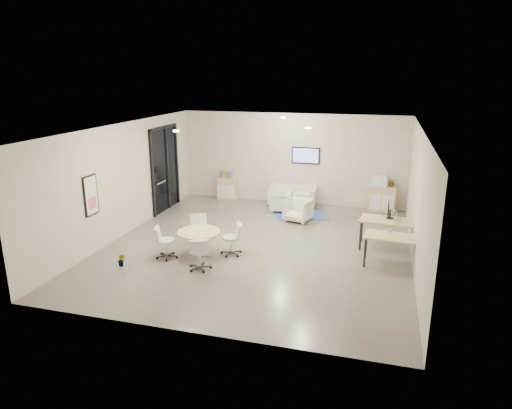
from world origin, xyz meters
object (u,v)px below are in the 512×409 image
at_px(sideboard_right, 382,199).
at_px(desk_rear, 389,223).
at_px(armchair_left, 280,201).
at_px(loveseat, 293,196).
at_px(desk_front, 395,239).
at_px(armchair_right, 298,209).
at_px(sideboard_left, 227,188).
at_px(round_table, 199,235).

height_order(sideboard_right, desk_rear, sideboard_right).
height_order(armchair_left, desk_rear, desk_rear).
xyz_separation_m(sideboard_right, loveseat, (-3.04, -0.18, -0.10)).
xyz_separation_m(loveseat, desk_front, (3.39, -4.44, 0.34)).
distance_m(loveseat, armchair_right, 1.74).
bearing_deg(sideboard_left, desk_front, -38.23).
bearing_deg(round_table, armchair_right, 61.53).
bearing_deg(desk_rear, desk_front, -77.95).
relative_size(sideboard_right, desk_front, 0.59).
height_order(sideboard_left, sideboard_right, sideboard_right).
bearing_deg(round_table, desk_front, 8.84).
xyz_separation_m(armchair_right, desk_front, (2.88, -2.78, 0.28)).
distance_m(armchair_left, desk_front, 5.22).
xyz_separation_m(sideboard_right, armchair_right, (-2.53, -1.84, -0.04)).
bearing_deg(sideboard_right, round_table, -129.61).
distance_m(sideboard_left, armchair_left, 2.41).
height_order(desk_rear, desk_front, desk_rear).
height_order(loveseat, desk_rear, desk_rear).
height_order(armchair_left, armchair_right, armchair_right).
xyz_separation_m(sideboard_left, desk_front, (5.89, -4.64, 0.27)).
relative_size(sideboard_right, round_table, 0.80).
height_order(loveseat, armchair_left, loveseat).
bearing_deg(armchair_left, sideboard_left, -123.28).
xyz_separation_m(armchair_right, round_table, (-1.91, -3.52, 0.19)).
bearing_deg(desk_front, desk_rear, 101.52).
height_order(armchair_right, desk_rear, desk_rear).
bearing_deg(armchair_right, armchair_left, 145.19).
bearing_deg(armchair_right, sideboard_right, 50.01).
height_order(sideboard_right, round_table, sideboard_right).
bearing_deg(armchair_left, round_table, -24.03).
bearing_deg(sideboard_left, desk_rear, -31.38).
bearing_deg(desk_rear, armchair_right, 154.67).
bearing_deg(desk_front, armchair_right, 141.13).
distance_m(sideboard_left, loveseat, 2.51).
bearing_deg(armchair_left, armchair_right, 31.25).
distance_m(sideboard_right, round_table, 6.97).
xyz_separation_m(sideboard_right, round_table, (-4.44, -5.37, 0.15)).
distance_m(armchair_left, desk_rear, 4.40).
distance_m(desk_rear, desk_front, 1.14).
relative_size(sideboard_left, desk_front, 0.54).
height_order(sideboard_left, desk_front, sideboard_left).
distance_m(desk_rear, round_table, 5.03).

